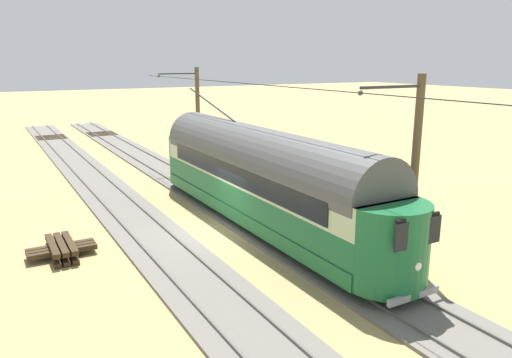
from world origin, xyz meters
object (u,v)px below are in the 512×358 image
object	(u,v)px
vintage_streetcar	(260,175)
catenary_pole_mid_near	(413,168)
switch_stand	(184,158)
catenary_pole_foreground	(197,115)
spare_tie_stack	(62,249)

from	to	relation	value
vintage_streetcar	catenary_pole_mid_near	size ratio (longest dim) A/B	2.67
catenary_pole_mid_near	switch_stand	xyz separation A→B (m)	(1.10, -18.66, -2.76)
vintage_streetcar	catenary_pole_foreground	bearing A→B (deg)	-101.11
catenary_pole_mid_near	catenary_pole_foreground	bearing A→B (deg)	-90.00
switch_stand	spare_tie_stack	size ratio (longest dim) A/B	0.51
vintage_streetcar	switch_stand	distance (m)	12.74
spare_tie_stack	catenary_pole_foreground	bearing A→B (deg)	-130.96
vintage_streetcar	catenary_pole_mid_near	xyz separation A→B (m)	(-2.52, 6.09, 1.20)
vintage_streetcar	catenary_pole_mid_near	distance (m)	6.70
catenary_pole_mid_near	spare_tie_stack	bearing A→B (deg)	-32.39
vintage_streetcar	spare_tie_stack	xyz separation A→B (m)	(8.07, -0.62, -1.99)
catenary_pole_mid_near	vintage_streetcar	bearing A→B (deg)	-67.56
vintage_streetcar	catenary_pole_foreground	size ratio (longest dim) A/B	2.67
vintage_streetcar	switch_stand	bearing A→B (deg)	-96.42
catenary_pole_mid_near	spare_tie_stack	size ratio (longest dim) A/B	2.76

